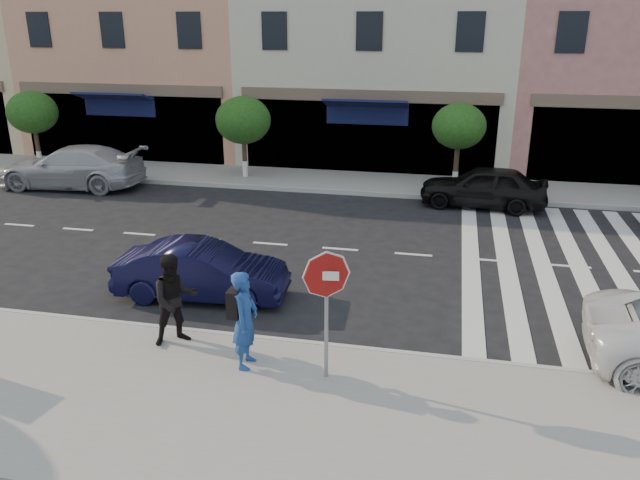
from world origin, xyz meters
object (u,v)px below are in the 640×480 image
(photographer, at_px, (245,320))
(car_far_left, at_px, (72,167))
(car_near_mid, at_px, (202,271))
(walker, at_px, (175,300))
(car_far_mid, at_px, (483,187))
(stop_sign, at_px, (326,287))

(photographer, distance_m, car_far_left, 15.07)
(car_far_left, bearing_deg, car_near_mid, 42.92)
(photographer, height_order, car_near_mid, photographer)
(walker, xyz_separation_m, car_near_mid, (-0.43, 2.30, -0.40))
(walker, xyz_separation_m, car_far_mid, (5.99, 10.97, -0.34))
(walker, bearing_deg, car_far_left, 92.54)
(stop_sign, relative_size, car_far_mid, 0.57)
(stop_sign, height_order, car_far_mid, stop_sign)
(walker, distance_m, car_far_left, 13.64)
(stop_sign, distance_m, car_far_mid, 12.02)
(photographer, relative_size, car_far_left, 0.34)
(walker, height_order, car_far_left, walker)
(car_far_left, bearing_deg, car_far_mid, 89.08)
(car_near_mid, bearing_deg, walker, -173.48)
(photographer, distance_m, car_near_mid, 3.48)
(stop_sign, distance_m, car_far_left, 16.21)
(walker, height_order, car_far_mid, walker)
(photographer, height_order, car_far_mid, photographer)
(stop_sign, xyz_separation_m, car_far_left, (-11.85, 11.01, -1.08))
(car_far_mid, bearing_deg, car_near_mid, -31.54)
(car_far_mid, bearing_deg, car_far_left, -82.77)
(car_near_mid, height_order, car_far_mid, car_far_mid)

